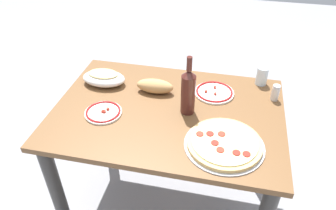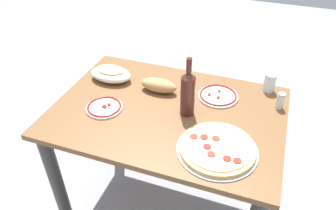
{
  "view_description": "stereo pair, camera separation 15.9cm",
  "coord_description": "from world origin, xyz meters",
  "px_view_note": "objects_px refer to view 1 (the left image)",
  "views": [
    {
      "loc": [
        0.27,
        -1.24,
        1.74
      ],
      "look_at": [
        0.0,
        0.0,
        0.78
      ],
      "focal_mm": 34.35,
      "sensor_mm": 36.0,
      "label": 1
    },
    {
      "loc": [
        0.42,
        -1.2,
        1.74
      ],
      "look_at": [
        0.0,
        0.0,
        0.78
      ],
      "focal_mm": 34.35,
      "sensor_mm": 36.0,
      "label": 2
    }
  ],
  "objects_px": {
    "baked_pasta_dish": "(104,77)",
    "water_glass": "(262,76)",
    "pepperoni_pizza": "(224,143)",
    "side_plate_far": "(103,112)",
    "bread_loaf": "(155,86)",
    "spice_shaker": "(275,93)",
    "wine_bottle": "(188,91)",
    "side_plate_near": "(214,92)",
    "dining_table": "(168,131)"
  },
  "relations": [
    {
      "from": "baked_pasta_dish",
      "to": "water_glass",
      "type": "distance_m",
      "value": 0.88
    },
    {
      "from": "pepperoni_pizza",
      "to": "side_plate_far",
      "type": "xyz_separation_m",
      "value": [
        -0.6,
        0.1,
        -0.01
      ]
    },
    {
      "from": "bread_loaf",
      "to": "spice_shaker",
      "type": "xyz_separation_m",
      "value": [
        0.62,
        0.07,
        0.0
      ]
    },
    {
      "from": "baked_pasta_dish",
      "to": "spice_shaker",
      "type": "height_order",
      "value": "spice_shaker"
    },
    {
      "from": "bread_loaf",
      "to": "spice_shaker",
      "type": "relative_size",
      "value": 2.3
    },
    {
      "from": "wine_bottle",
      "to": "spice_shaker",
      "type": "distance_m",
      "value": 0.48
    },
    {
      "from": "wine_bottle",
      "to": "water_glass",
      "type": "xyz_separation_m",
      "value": [
        0.36,
        0.34,
        -0.07
      ]
    },
    {
      "from": "pepperoni_pizza",
      "to": "wine_bottle",
      "type": "xyz_separation_m",
      "value": [
        -0.2,
        0.21,
        0.11
      ]
    },
    {
      "from": "spice_shaker",
      "to": "side_plate_far",
      "type": "bearing_deg",
      "value": -159.98
    },
    {
      "from": "side_plate_far",
      "to": "spice_shaker",
      "type": "xyz_separation_m",
      "value": [
        0.83,
        0.3,
        0.03
      ]
    },
    {
      "from": "water_glass",
      "to": "pepperoni_pizza",
      "type": "bearing_deg",
      "value": -106.53
    },
    {
      "from": "baked_pasta_dish",
      "to": "spice_shaker",
      "type": "distance_m",
      "value": 0.92
    },
    {
      "from": "side_plate_near",
      "to": "pepperoni_pizza",
      "type": "bearing_deg",
      "value": -78.08
    },
    {
      "from": "water_glass",
      "to": "wine_bottle",
      "type": "bearing_deg",
      "value": -136.86
    },
    {
      "from": "baked_pasta_dish",
      "to": "pepperoni_pizza",
      "type": "bearing_deg",
      "value": -27.19
    },
    {
      "from": "bread_loaf",
      "to": "spice_shaker",
      "type": "distance_m",
      "value": 0.63
    },
    {
      "from": "water_glass",
      "to": "spice_shaker",
      "type": "relative_size",
      "value": 1.19
    },
    {
      "from": "pepperoni_pizza",
      "to": "bread_loaf",
      "type": "distance_m",
      "value": 0.52
    },
    {
      "from": "pepperoni_pizza",
      "to": "bread_loaf",
      "type": "relative_size",
      "value": 1.76
    },
    {
      "from": "water_glass",
      "to": "side_plate_near",
      "type": "distance_m",
      "value": 0.29
    },
    {
      "from": "side_plate_near",
      "to": "side_plate_far",
      "type": "height_order",
      "value": "same"
    },
    {
      "from": "dining_table",
      "to": "spice_shaker",
      "type": "xyz_separation_m",
      "value": [
        0.52,
        0.2,
        0.18
      ]
    },
    {
      "from": "side_plate_far",
      "to": "spice_shaker",
      "type": "bearing_deg",
      "value": 20.02
    },
    {
      "from": "wine_bottle",
      "to": "side_plate_near",
      "type": "relative_size",
      "value": 1.45
    },
    {
      "from": "side_plate_near",
      "to": "baked_pasta_dish",
      "type": "bearing_deg",
      "value": -176.75
    },
    {
      "from": "side_plate_near",
      "to": "bread_loaf",
      "type": "height_order",
      "value": "bread_loaf"
    },
    {
      "from": "pepperoni_pizza",
      "to": "spice_shaker",
      "type": "xyz_separation_m",
      "value": [
        0.23,
        0.4,
        0.03
      ]
    },
    {
      "from": "dining_table",
      "to": "baked_pasta_dish",
      "type": "height_order",
      "value": "baked_pasta_dish"
    },
    {
      "from": "baked_pasta_dish",
      "to": "water_glass",
      "type": "relative_size",
      "value": 2.32
    },
    {
      "from": "wine_bottle",
      "to": "side_plate_near",
      "type": "bearing_deg",
      "value": 57.98
    },
    {
      "from": "wine_bottle",
      "to": "water_glass",
      "type": "bearing_deg",
      "value": 43.14
    },
    {
      "from": "pepperoni_pizza",
      "to": "side_plate_near",
      "type": "bearing_deg",
      "value": 101.92
    },
    {
      "from": "pepperoni_pizza",
      "to": "wine_bottle",
      "type": "bearing_deg",
      "value": 133.85
    },
    {
      "from": "wine_bottle",
      "to": "spice_shaker",
      "type": "bearing_deg",
      "value": 24.77
    },
    {
      "from": "side_plate_far",
      "to": "spice_shaker",
      "type": "distance_m",
      "value": 0.88
    },
    {
      "from": "baked_pasta_dish",
      "to": "side_plate_near",
      "type": "xyz_separation_m",
      "value": [
        0.61,
        0.03,
        -0.03
      ]
    },
    {
      "from": "pepperoni_pizza",
      "to": "bread_loaf",
      "type": "xyz_separation_m",
      "value": [
        -0.4,
        0.34,
        0.02
      ]
    },
    {
      "from": "wine_bottle",
      "to": "bread_loaf",
      "type": "xyz_separation_m",
      "value": [
        -0.2,
        0.13,
        -0.09
      ]
    },
    {
      "from": "dining_table",
      "to": "water_glass",
      "type": "height_order",
      "value": "water_glass"
    },
    {
      "from": "baked_pasta_dish",
      "to": "side_plate_far",
      "type": "relative_size",
      "value": 1.31
    },
    {
      "from": "baked_pasta_dish",
      "to": "bread_loaf",
      "type": "bearing_deg",
      "value": -3.75
    },
    {
      "from": "wine_bottle",
      "to": "bread_loaf",
      "type": "distance_m",
      "value": 0.25
    },
    {
      "from": "side_plate_far",
      "to": "bread_loaf",
      "type": "bearing_deg",
      "value": 49.13
    },
    {
      "from": "side_plate_far",
      "to": "dining_table",
      "type": "bearing_deg",
      "value": 17.71
    },
    {
      "from": "spice_shaker",
      "to": "bread_loaf",
      "type": "bearing_deg",
      "value": -173.97
    },
    {
      "from": "bread_loaf",
      "to": "side_plate_far",
      "type": "bearing_deg",
      "value": -130.87
    },
    {
      "from": "bread_loaf",
      "to": "pepperoni_pizza",
      "type": "bearing_deg",
      "value": -40.37
    },
    {
      "from": "side_plate_far",
      "to": "water_glass",
      "type": "bearing_deg",
      "value": 30.13
    },
    {
      "from": "bread_loaf",
      "to": "wine_bottle",
      "type": "bearing_deg",
      "value": -33.4
    },
    {
      "from": "dining_table",
      "to": "water_glass",
      "type": "xyz_separation_m",
      "value": [
        0.46,
        0.34,
        0.19
      ]
    }
  ]
}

